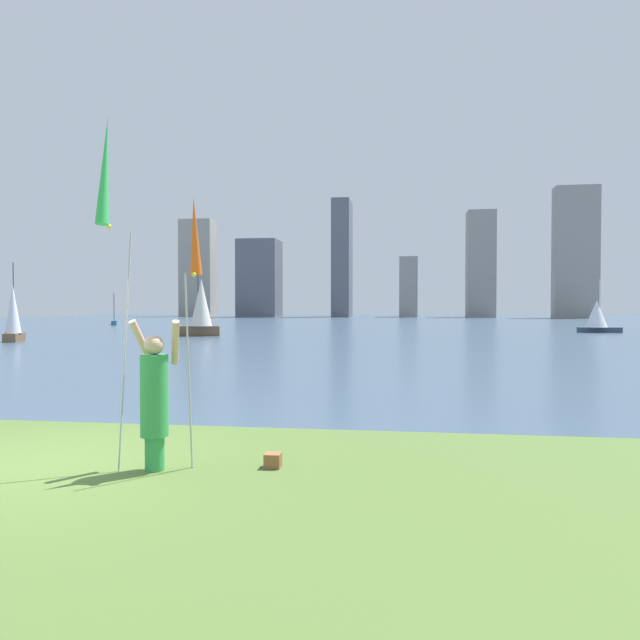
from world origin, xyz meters
TOP-DOWN VIEW (x-y plane):
  - ground at (0.00, 50.95)m, footprint 120.00×138.00m
  - person at (1.72, -0.06)m, footprint 0.71×0.53m
  - kite_flag_left at (1.28, -0.45)m, footprint 0.16×0.87m
  - kite_flag_right at (2.15, 0.26)m, footprint 0.16×0.50m
  - bag at (3.20, 0.27)m, footprint 0.21×0.20m
  - sailboat_0 at (-25.63, 52.12)m, footprint 1.69×2.84m
  - sailboat_2 at (19.81, 40.70)m, footprint 3.24×1.73m
  - sailboat_3 at (-17.43, 24.08)m, footprint 1.20×1.87m
  - sailboat_4 at (-8.80, 31.68)m, footprint 2.98×1.76m
  - skyline_tower_0 at (-32.45, 97.43)m, footprint 5.99×3.98m
  - skyline_tower_1 at (-20.18, 95.04)m, footprint 7.00×6.78m
  - skyline_tower_2 at (-5.71, 97.78)m, footprint 3.12×7.89m
  - skyline_tower_3 at (5.99, 98.78)m, footprint 3.14×6.70m
  - skyline_tower_4 at (18.39, 97.91)m, footprint 4.69×4.69m
  - skyline_tower_5 at (32.89, 93.75)m, footprint 6.82×3.19m

SIDE VIEW (x-z plane):
  - ground at x=0.00m, z-range -0.12..0.00m
  - bag at x=3.20m, z-range 0.00..0.19m
  - sailboat_0 at x=-25.63m, z-range -1.41..1.99m
  - person at x=1.72m, z-range -0.02..1.93m
  - sailboat_2 at x=19.81m, z-range -0.82..3.33m
  - sailboat_3 at x=-17.43m, z-range -0.75..3.84m
  - sailboat_4 at x=-8.80m, z-range -0.90..4.96m
  - kite_flag_right at x=2.15m, z-range 1.17..4.73m
  - kite_flag_left at x=1.28m, z-range 1.44..5.90m
  - skyline_tower_3 at x=5.99m, z-range 0.00..10.52m
  - skyline_tower_1 at x=-20.18m, z-range 0.00..13.59m
  - skyline_tower_0 at x=-32.45m, z-range 0.00..17.73m
  - skyline_tower_4 at x=18.39m, z-range 0.00..18.33m
  - skyline_tower_2 at x=-5.71m, z-range 0.00..20.61m
  - skyline_tower_5 at x=32.89m, z-range 0.00..21.38m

